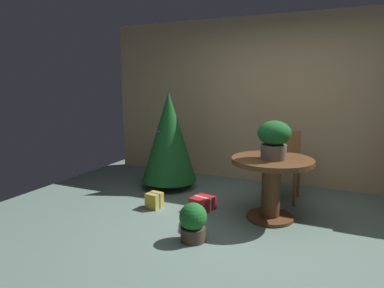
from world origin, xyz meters
name	(u,v)px	position (x,y,z in m)	size (l,w,h in m)	color
ground_plane	(245,240)	(0.00, 0.00, 0.00)	(6.60, 6.60, 0.00)	slate
back_wall_panel	(285,102)	(0.00, 2.20, 1.30)	(6.00, 0.10, 2.60)	tan
round_dining_table	(271,178)	(0.12, 0.65, 0.50)	(0.93, 0.93, 0.73)	brown
flower_vase	(274,138)	(0.14, 0.62, 0.97)	(0.37, 0.37, 0.44)	#665B51
wooden_chair_far	(283,160)	(0.12, 1.46, 0.54)	(0.45, 0.43, 0.93)	brown
holiday_tree	(169,137)	(-1.53, 1.24, 0.79)	(0.83, 0.83, 1.46)	brown
gift_box_red	(203,203)	(-0.71, 0.59, 0.08)	(0.30, 0.31, 0.17)	red
gift_box_gold	(154,200)	(-1.30, 0.40, 0.10)	(0.20, 0.20, 0.20)	gold
potted_plant	(193,222)	(-0.48, -0.23, 0.20)	(0.28, 0.28, 0.40)	#4C382D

